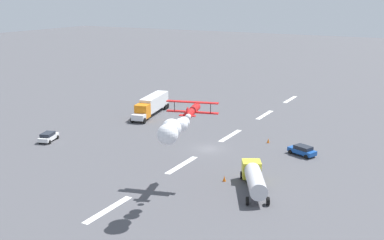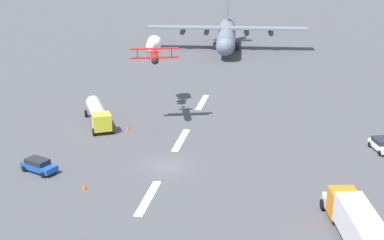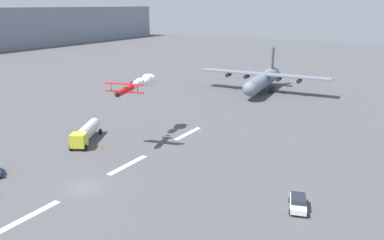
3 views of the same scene
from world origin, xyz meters
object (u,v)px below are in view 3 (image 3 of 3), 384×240
(cargo_transport_plane, at_px, (262,80))
(stunt_biplane_red, at_px, (142,82))
(traffic_cone_far, at_px, (101,147))
(fuel_tanker_truck, at_px, (86,132))
(followme_car_yellow, at_px, (298,202))

(cargo_transport_plane, distance_m, stunt_biplane_red, 44.07)
(cargo_transport_plane, xyz_separation_m, traffic_cone_far, (-52.69, 6.78, -2.98))
(fuel_tanker_truck, bearing_deg, stunt_biplane_red, -36.23)
(cargo_transport_plane, relative_size, stunt_biplane_red, 2.52)
(traffic_cone_far, bearing_deg, cargo_transport_plane, -7.33)
(fuel_tanker_truck, distance_m, traffic_cone_far, 4.91)
(stunt_biplane_red, relative_size, fuel_tanker_truck, 1.49)
(cargo_transport_plane, bearing_deg, followme_car_yellow, -154.01)
(followme_car_yellow, height_order, traffic_cone_far, followme_car_yellow)
(cargo_transport_plane, bearing_deg, stunt_biplane_red, 173.06)
(stunt_biplane_red, distance_m, traffic_cone_far, 13.36)
(stunt_biplane_red, height_order, traffic_cone_far, stunt_biplane_red)
(cargo_transport_plane, distance_m, followme_car_yellow, 60.33)
(stunt_biplane_red, bearing_deg, traffic_cone_far, 170.87)
(stunt_biplane_red, xyz_separation_m, followme_car_yellow, (-10.89, -31.68, -8.94))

